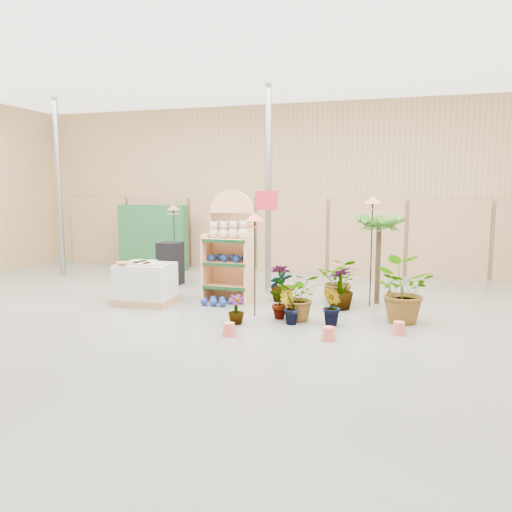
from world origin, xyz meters
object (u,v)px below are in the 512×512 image
(bird_table_front, at_px, (255,220))
(pallet_stack, at_px, (146,283))
(potted_plant_2, at_px, (300,296))
(display_shelf, at_px, (230,250))

(bird_table_front, bearing_deg, pallet_stack, 171.32)
(pallet_stack, height_order, potted_plant_2, potted_plant_2)
(pallet_stack, height_order, bird_table_front, bird_table_front)
(pallet_stack, distance_m, potted_plant_2, 3.20)
(bird_table_front, xyz_separation_m, potted_plant_2, (0.83, -0.05, -1.28))
(potted_plant_2, bearing_deg, bird_table_front, 176.51)
(display_shelf, xyz_separation_m, potted_plant_2, (1.68, -1.20, -0.60))
(display_shelf, distance_m, pallet_stack, 1.80)
(pallet_stack, distance_m, bird_table_front, 2.70)
(potted_plant_2, bearing_deg, display_shelf, 144.55)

